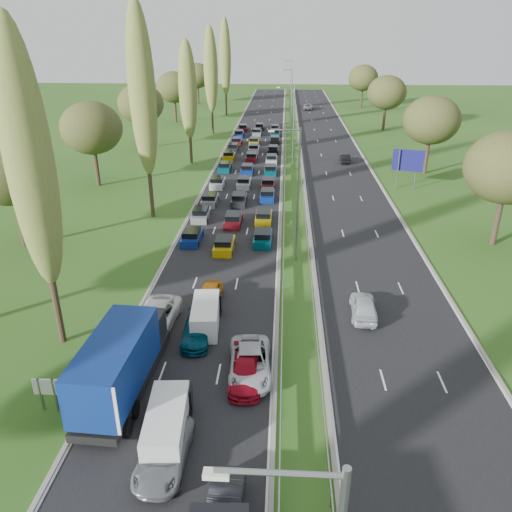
# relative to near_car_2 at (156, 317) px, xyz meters

# --- Properties ---
(ground) EXTENTS (260.00, 260.00, 0.00)m
(ground) POSITION_rel_near_car_2_xyz_m (10.07, 48.86, -0.82)
(ground) COLOR #285319
(ground) RESTS_ON ground
(near_carriageway) EXTENTS (10.50, 215.00, 0.04)m
(near_carriageway) POSITION_rel_near_car_2_xyz_m (3.32, 51.36, -0.82)
(near_carriageway) COLOR black
(near_carriageway) RESTS_ON ground
(far_carriageway) EXTENTS (10.50, 215.00, 0.04)m
(far_carriageway) POSITION_rel_near_car_2_xyz_m (16.82, 51.36, -0.82)
(far_carriageway) COLOR black
(far_carriageway) RESTS_ON ground
(central_reservation) EXTENTS (2.36, 215.00, 0.32)m
(central_reservation) POSITION_rel_near_car_2_xyz_m (10.07, 51.36, -0.27)
(central_reservation) COLOR gray
(central_reservation) RESTS_ON ground
(lamp_columns) EXTENTS (0.18, 140.18, 12.00)m
(lamp_columns) POSITION_rel_near_car_2_xyz_m (10.07, 46.86, 5.18)
(lamp_columns) COLOR gray
(lamp_columns) RESTS_ON ground
(poplar_row) EXTENTS (2.80, 127.80, 22.44)m
(poplar_row) POSITION_rel_near_car_2_xyz_m (-5.93, 37.03, 11.57)
(poplar_row) COLOR #2D2116
(poplar_row) RESTS_ON ground
(woodland_left) EXTENTS (8.00, 166.00, 11.10)m
(woodland_left) POSITION_rel_near_car_2_xyz_m (-16.43, 31.49, 6.87)
(woodland_left) COLOR #2D2116
(woodland_left) RESTS_ON ground
(woodland_right) EXTENTS (8.00, 153.00, 11.10)m
(woodland_right) POSITION_rel_near_car_2_xyz_m (29.57, 35.53, 6.87)
(woodland_right) COLOR #2D2116
(woodland_right) RESTS_ON ground
(traffic_queue_fill) EXTENTS (9.01, 68.31, 0.80)m
(traffic_queue_fill) POSITION_rel_near_car_2_xyz_m (3.33, 46.03, -0.38)
(traffic_queue_fill) COLOR navy
(traffic_queue_fill) RESTS_ON ground
(near_car_2) EXTENTS (2.94, 5.86, 1.59)m
(near_car_2) POSITION_rel_near_car_2_xyz_m (0.00, 0.00, 0.00)
(near_car_2) COLOR silver
(near_car_2) RESTS_ON near_carriageway
(near_car_6) EXTENTS (2.33, 4.94, 1.37)m
(near_car_6) POSITION_rel_near_car_2_xyz_m (3.35, -12.21, -0.11)
(near_car_6) COLOR slate
(near_car_6) RESTS_ON near_carriageway
(near_car_7) EXTENTS (2.09, 4.59, 1.30)m
(near_car_7) POSITION_rel_near_car_2_xyz_m (3.10, -1.46, -0.14)
(near_car_7) COLOR #053C52
(near_car_7) RESTS_ON near_carriageway
(near_car_8) EXTENTS (1.70, 4.20, 1.43)m
(near_car_8) POSITION_rel_near_car_2_xyz_m (3.34, 3.47, -0.08)
(near_car_8) COLOR #B76D0C
(near_car_8) RESTS_ON near_carriageway
(near_car_9) EXTENTS (1.59, 4.19, 1.36)m
(near_car_9) POSITION_rel_near_car_2_xyz_m (6.60, -15.07, -0.11)
(near_car_9) COLOR black
(near_car_9) RESTS_ON near_carriageway
(near_car_10) EXTENTS (2.90, 5.65, 1.53)m
(near_car_10) POSITION_rel_near_car_2_xyz_m (7.00, -4.89, -0.03)
(near_car_10) COLOR #B5BAC0
(near_car_10) RESTS_ON near_carriageway
(near_car_11) EXTENTS (2.09, 4.74, 1.35)m
(near_car_11) POSITION_rel_near_car_2_xyz_m (6.77, -5.71, -0.12)
(near_car_11) COLOR maroon
(near_car_11) RESTS_ON near_carriageway
(far_car_0) EXTENTS (2.08, 4.64, 1.55)m
(far_car_0) POSITION_rel_near_car_2_xyz_m (14.89, 2.37, -0.02)
(far_car_0) COLOR silver
(far_car_0) RESTS_ON far_carriageway
(far_car_1) EXTENTS (1.52, 4.13, 1.35)m
(far_car_1) POSITION_rel_near_car_2_xyz_m (18.51, 49.92, -0.12)
(far_car_1) COLOR black
(far_car_1) RESTS_ON far_carriageway
(far_car_2) EXTENTS (2.82, 5.67, 1.54)m
(far_car_2) POSITION_rel_near_car_2_xyz_m (14.88, 109.12, -0.02)
(far_car_2) COLOR slate
(far_car_2) RESTS_ON far_carriageway
(blue_lorry) EXTENTS (2.74, 9.85, 4.16)m
(blue_lorry) POSITION_rel_near_car_2_xyz_m (-0.16, -7.01, 1.33)
(blue_lorry) COLOR black
(blue_lorry) RESTS_ON near_carriageway
(white_van_front) EXTENTS (1.89, 4.83, 1.94)m
(white_van_front) POSITION_rel_near_car_2_xyz_m (3.17, -10.46, 0.18)
(white_van_front) COLOR silver
(white_van_front) RESTS_ON near_carriageway
(white_van_rear) EXTENTS (1.81, 4.61, 1.85)m
(white_van_rear) POSITION_rel_near_car_2_xyz_m (3.52, 0.32, 0.14)
(white_van_rear) COLOR white
(white_van_rear) RESTS_ON near_carriageway
(info_sign) EXTENTS (1.50, 0.16, 2.10)m
(info_sign) POSITION_rel_near_car_2_xyz_m (-3.83, -8.81, 0.55)
(info_sign) COLOR gray
(info_sign) RESTS_ON ground
(direction_sign) EXTENTS (3.86, 1.25, 5.20)m
(direction_sign) POSITION_rel_near_car_2_xyz_m (24.97, 35.62, 2.75)
(direction_sign) COLOR gray
(direction_sign) RESTS_ON ground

